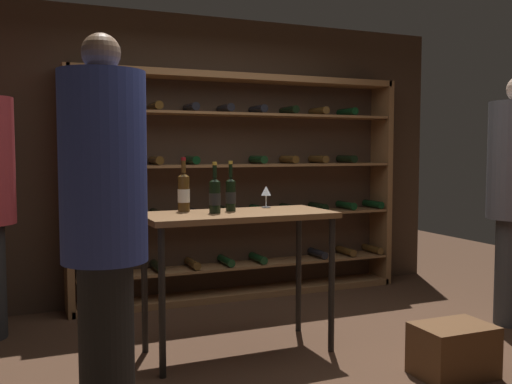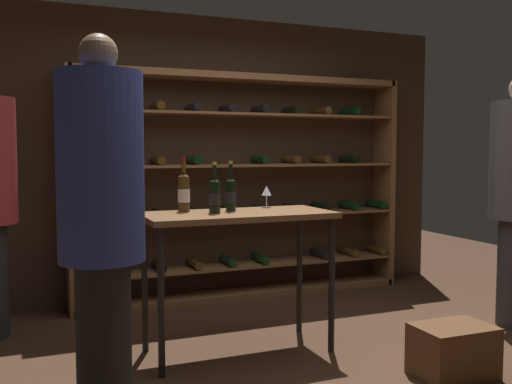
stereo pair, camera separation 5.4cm
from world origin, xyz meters
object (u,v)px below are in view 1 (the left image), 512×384
Objects in this scene: wine_rack at (241,188)px; wine_crate at (453,350)px; tasting_table at (238,229)px; wine_glass_stemmed_center at (266,192)px; wine_bottle_amber_reserve at (215,195)px; person_bystander_red_print at (104,214)px; wine_bottle_gold_foil at (184,192)px; wine_bottle_black_capsule at (231,194)px.

wine_rack is 2.57m from wine_crate.
wine_glass_stemmed_center reaches higher than tasting_table.
wine_crate is at bearing -37.10° from wine_bottle_amber_reserve.
wine_crate is (2.11, -0.14, -0.94)m from person_bystander_red_print.
wine_bottle_gold_foil is (0.70, 1.00, 0.02)m from person_bystander_red_print.
wine_bottle_black_capsule is 2.18× the size of wine_glass_stemmed_center.
wine_bottle_black_capsule is at bearing 101.33° from tasting_table.
tasting_table is 0.46m from wine_bottle_gold_foil.
wine_bottle_gold_foil is at bearing 141.01° from wine_crate.
wine_glass_stemmed_center is (0.34, 0.14, -0.00)m from wine_bottle_black_capsule.
wine_bottle_amber_reserve is 0.92× the size of wine_bottle_gold_foil.
wine_bottle_gold_foil is at bearing 170.67° from person_bystander_red_print.
wine_bottle_amber_reserve is at bearing -50.64° from wine_bottle_gold_foil.
wine_glass_stemmed_center is (0.48, 0.22, -0.01)m from wine_bottle_amber_reserve.
wine_bottle_amber_reserve is (-0.75, -1.41, 0.05)m from wine_rack.
wine_bottle_gold_foil is at bearing -126.93° from wine_rack.
tasting_table is 1.60m from wine_crate.
person_bystander_red_print is 1.22m from wine_bottle_gold_foil.
wine_bottle_amber_reserve is 0.17m from wine_bottle_black_capsule.
wine_crate is at bearing -40.91° from tasting_table.
wine_rack reaches higher than tasting_table.
tasting_table is 2.73× the size of wine_crate.
wine_bottle_black_capsule reaches higher than wine_glass_stemmed_center.
wine_bottle_black_capsule is 0.93× the size of wine_bottle_gold_foil.
wine_bottle_black_capsule is (1.01, 0.89, 0.01)m from person_bystander_red_print.
wine_bottle_black_capsule is 0.36m from wine_glass_stemmed_center.
wine_bottle_gold_foil is (-1.41, 1.14, 0.96)m from wine_crate.
wine_rack is at bearing 65.55° from wine_bottle_black_capsule.
wine_glass_stemmed_center is (-0.77, 1.17, 0.94)m from wine_crate.
person_bystander_red_print reaches higher than wine_bottle_amber_reserve.
wine_crate is (0.50, -2.36, -0.89)m from wine_rack.
wine_rack is 1.60m from wine_bottle_amber_reserve.
wine_bottle_gold_foil is 2.34× the size of wine_glass_stemmed_center.
person_bystander_red_print reaches higher than wine_bottle_gold_foil.
wine_bottle_black_capsule is at bearing 136.88° from wine_crate.
wine_rack is 2.74m from person_bystander_red_print.
wine_bottle_gold_foil reaches higher than wine_bottle_amber_reserve.
wine_bottle_gold_foil reaches higher than tasting_table.
person_bystander_red_print reaches higher than wine_crate.
tasting_table is at bearing -2.48° from wine_bottle_amber_reserve.
wine_bottle_amber_reserve is (-0.17, 0.01, 0.24)m from tasting_table.
wine_bottle_black_capsule is (-1.10, 1.03, 0.95)m from wine_crate.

